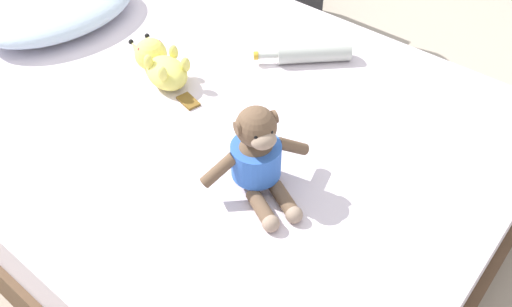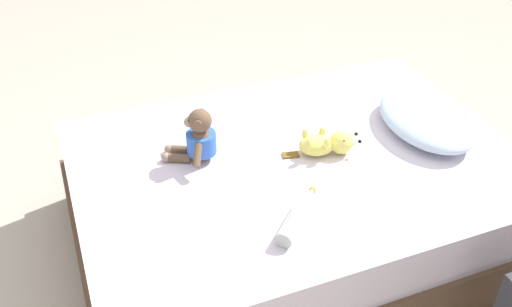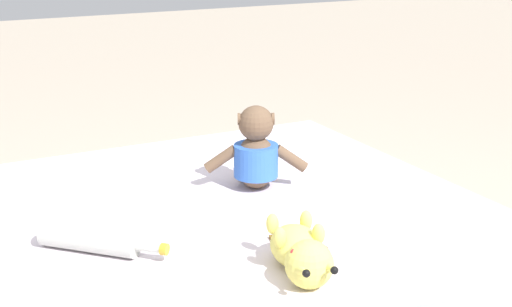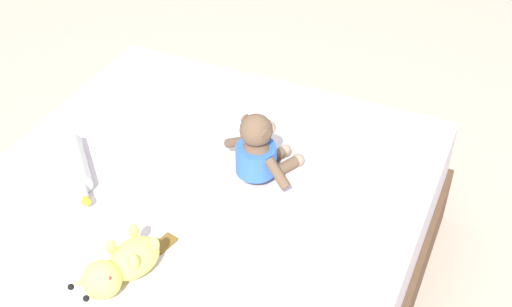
{
  "view_description": "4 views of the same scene",
  "coord_description": "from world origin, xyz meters",
  "px_view_note": "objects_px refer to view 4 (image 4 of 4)",
  "views": [
    {
      "loc": [
        -0.83,
        -0.94,
        1.45
      ],
      "look_at": [
        -0.14,
        -0.37,
        0.55
      ],
      "focal_mm": 37.61,
      "sensor_mm": 36.0,
      "label": 1
    },
    {
      "loc": [
        1.71,
        -0.85,
        1.85
      ],
      "look_at": [
        0.07,
        -0.21,
        0.58
      ],
      "focal_mm": 39.75,
      "sensor_mm": 36.0,
      "label": 2
    },
    {
      "loc": [
        0.73,
        1.3,
        1.16
      ],
      "look_at": [
        -0.14,
        -0.37,
        0.55
      ],
      "focal_mm": 50.93,
      "sensor_mm": 36.0,
      "label": 3
    },
    {
      "loc": [
        -0.76,
        1.02,
        1.78
      ],
      "look_at": [
        -0.14,
        -0.37,
        0.55
      ],
      "focal_mm": 46.73,
      "sensor_mm": 36.0,
      "label": 4
    }
  ],
  "objects_px": {
    "plush_monkey": "(259,153)",
    "glass_bottle": "(77,164)",
    "bed": "(161,301)",
    "plush_yellow_creature": "(120,266)"
  },
  "relations": [
    {
      "from": "bed",
      "to": "plush_monkey",
      "type": "distance_m",
      "value": 0.52
    },
    {
      "from": "bed",
      "to": "plush_yellow_creature",
      "type": "xyz_separation_m",
      "value": [
        0.01,
        0.13,
        0.28
      ]
    },
    {
      "from": "bed",
      "to": "plush_monkey",
      "type": "relative_size",
      "value": 6.93
    },
    {
      "from": "plush_monkey",
      "to": "glass_bottle",
      "type": "xyz_separation_m",
      "value": [
        0.52,
        0.2,
        -0.07
      ]
    },
    {
      "from": "bed",
      "to": "plush_yellow_creature",
      "type": "height_order",
      "value": "plush_yellow_creature"
    },
    {
      "from": "bed",
      "to": "plush_yellow_creature",
      "type": "distance_m",
      "value": 0.31
    },
    {
      "from": "plush_yellow_creature",
      "to": "glass_bottle",
      "type": "height_order",
      "value": "plush_yellow_creature"
    },
    {
      "from": "bed",
      "to": "glass_bottle",
      "type": "distance_m",
      "value": 0.49
    },
    {
      "from": "bed",
      "to": "plush_yellow_creature",
      "type": "relative_size",
      "value": 5.73
    },
    {
      "from": "glass_bottle",
      "to": "bed",
      "type": "bearing_deg",
      "value": 154.33
    }
  ]
}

